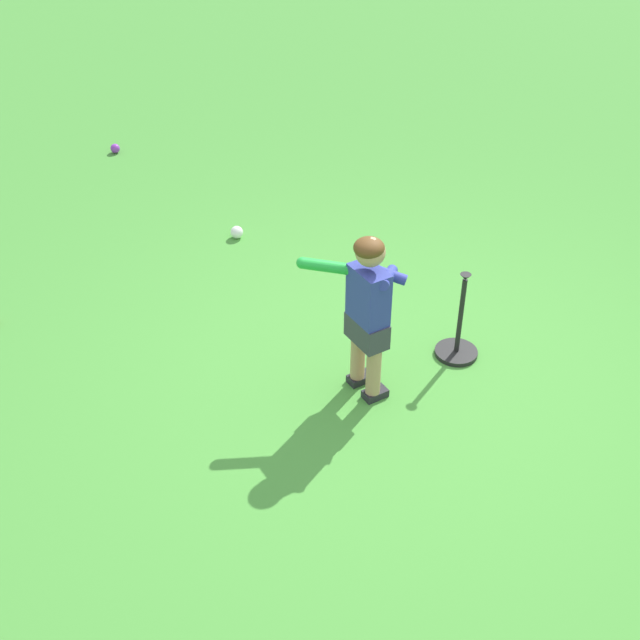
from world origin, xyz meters
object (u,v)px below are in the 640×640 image
Objects in this scene: child_batter at (367,303)px; batting_tee at (457,341)px; play_ball_behind_batter at (115,148)px; play_ball_by_bucket at (237,232)px.

batting_tee is (0.57, -0.43, -0.55)m from child_batter.
play_ball_by_bucket is (-1.00, -1.86, 0.01)m from play_ball_behind_batter.
child_batter is at bearing -124.12° from play_ball_behind_batter.
child_batter is 1.74× the size of batting_tee.
play_ball_behind_batter is at bearing 55.88° from child_batter.
play_ball_behind_batter is at bearing 61.85° from play_ball_by_bucket.
child_batter is 10.62× the size of play_ball_by_bucket.
batting_tee reaches higher than play_ball_behind_batter.
batting_tee is at bearing -114.54° from play_ball_behind_batter.
play_ball_by_bucket is at bearing 49.86° from child_batter.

